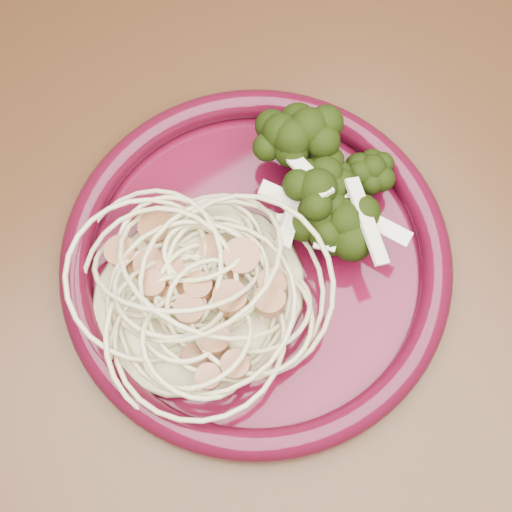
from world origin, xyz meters
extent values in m
plane|color=#53351C|center=(0.00, 0.00, 0.00)|extent=(3.50, 3.50, 0.00)
cube|color=#472814|center=(0.00, 0.00, 0.73)|extent=(1.20, 0.80, 0.04)
cylinder|color=#460819|center=(0.05, -0.02, 0.75)|extent=(0.28, 0.28, 0.01)
torus|color=#460819|center=(0.05, -0.02, 0.76)|extent=(0.29, 0.29, 0.02)
ellipsoid|color=beige|center=(0.00, -0.02, 0.77)|extent=(0.16, 0.14, 0.04)
ellipsoid|color=black|center=(0.11, -0.02, 0.78)|extent=(0.10, 0.16, 0.05)
camera|label=1|loc=(-0.05, -0.17, 1.25)|focal=50.00mm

